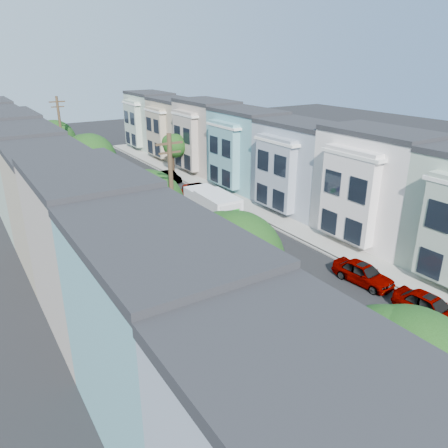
% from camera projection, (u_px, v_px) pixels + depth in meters
% --- Properties ---
extents(ground, '(160.00, 160.00, 0.00)m').
position_uv_depth(ground, '(276.00, 284.00, 28.72)').
color(ground, black).
rests_on(ground, ground).
extents(road_slab, '(12.00, 70.00, 0.02)m').
position_uv_depth(road_slab, '(174.00, 217.00, 40.51)').
color(road_slab, black).
rests_on(road_slab, ground).
extents(curb_left, '(0.30, 70.00, 0.15)m').
position_uv_depth(curb_left, '(111.00, 229.00, 37.47)').
color(curb_left, gray).
rests_on(curb_left, ground).
extents(curb_right, '(0.30, 70.00, 0.15)m').
position_uv_depth(curb_right, '(229.00, 205.00, 43.51)').
color(curb_right, gray).
rests_on(curb_right, ground).
extents(sidewalk_left, '(2.60, 70.00, 0.15)m').
position_uv_depth(sidewalk_left, '(96.00, 232.00, 36.82)').
color(sidewalk_left, gray).
rests_on(sidewalk_left, ground).
extents(sidewalk_right, '(2.60, 70.00, 0.15)m').
position_uv_depth(sidewalk_right, '(240.00, 203.00, 44.15)').
color(sidewalk_right, gray).
rests_on(sidewalk_right, ground).
extents(centerline, '(0.12, 70.00, 0.01)m').
position_uv_depth(centerline, '(174.00, 217.00, 40.51)').
color(centerline, gold).
rests_on(centerline, ground).
extents(townhouse_row_left, '(5.00, 70.00, 8.50)m').
position_uv_depth(townhouse_row_left, '(49.00, 243.00, 34.95)').
color(townhouse_row_left, '#939DAC').
rests_on(townhouse_row_left, ground).
extents(townhouse_row_right, '(5.00, 70.00, 8.50)m').
position_uv_depth(townhouse_row_right, '(269.00, 197.00, 46.08)').
color(townhouse_row_right, '#939DAC').
rests_on(townhouse_row_right, ground).
extents(tree_a, '(4.70, 4.70, 7.27)m').
position_uv_depth(tree_a, '(404.00, 384.00, 13.09)').
color(tree_a, black).
rests_on(tree_a, ground).
extents(tree_b, '(4.70, 4.70, 7.51)m').
position_uv_depth(tree_b, '(233.00, 261.00, 20.30)').
color(tree_b, black).
rests_on(tree_b, ground).
extents(tree_c, '(4.70, 4.70, 7.29)m').
position_uv_depth(tree_c, '(147.00, 206.00, 28.31)').
color(tree_c, black).
rests_on(tree_c, ground).
extents(tree_d, '(4.56, 4.56, 7.77)m').
position_uv_depth(tree_d, '(89.00, 160.00, 38.05)').
color(tree_d, black).
rests_on(tree_d, ground).
extents(tree_e, '(4.70, 4.70, 7.31)m').
position_uv_depth(tree_e, '(54.00, 141.00, 48.99)').
color(tree_e, black).
rests_on(tree_e, ground).
extents(tree_far_r, '(2.90, 2.90, 5.06)m').
position_uv_depth(tree_far_r, '(174.00, 146.00, 53.37)').
color(tree_far_r, black).
rests_on(tree_far_r, ground).
extents(utility_pole_near, '(1.60, 0.26, 10.00)m').
position_uv_depth(utility_pole_near, '(173.00, 220.00, 25.27)').
color(utility_pole_near, '#42301E').
rests_on(utility_pole_near, ground).
extents(utility_pole_far, '(1.60, 0.26, 10.00)m').
position_uv_depth(utility_pole_far, '(63.00, 146.00, 45.71)').
color(utility_pole_far, '#42301E').
rests_on(utility_pole_far, ground).
extents(fedex_truck, '(2.47, 6.42, 3.08)m').
position_uv_depth(fedex_truck, '(212.00, 207.00, 37.86)').
color(fedex_truck, silver).
rests_on(fedex_truck, ground).
extents(lead_sedan, '(2.80, 4.80, 1.26)m').
position_uv_depth(lead_sedan, '(168.00, 190.00, 46.26)').
color(lead_sedan, black).
rests_on(lead_sedan, ground).
extents(parked_left_b, '(1.74, 4.60, 1.52)m').
position_uv_depth(parked_left_b, '(298.00, 367.00, 20.00)').
color(parked_left_b, black).
rests_on(parked_left_b, ground).
extents(parked_left_c, '(1.68, 4.36, 1.41)m').
position_uv_depth(parked_left_c, '(225.00, 306.00, 24.89)').
color(parked_left_c, gray).
rests_on(parked_left_c, ground).
extents(parked_left_d, '(2.03, 4.82, 1.44)m').
position_uv_depth(parked_left_d, '(138.00, 232.00, 35.19)').
color(parked_left_d, '#612512').
rests_on(parked_left_d, ground).
extents(parked_right_a, '(1.91, 4.49, 1.43)m').
position_uv_depth(parked_right_a, '(430.00, 307.00, 24.79)').
color(parked_right_a, '#4B5456').
rests_on(parked_right_a, ground).
extents(parked_right_b, '(2.04, 4.52, 1.42)m').
position_uv_depth(parked_right_b, '(363.00, 273.00, 28.60)').
color(parked_right_b, white).
rests_on(parked_right_b, ground).
extents(parked_right_c, '(2.64, 4.99, 1.34)m').
position_uv_depth(parked_right_c, '(199.00, 191.00, 45.80)').
color(parked_right_c, black).
rests_on(parked_right_c, ground).
extents(parked_right_d, '(1.55, 3.73, 1.22)m').
position_uv_depth(parked_right_d, '(169.00, 176.00, 51.50)').
color(parked_right_d, '#071133').
rests_on(parked_right_d, ground).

